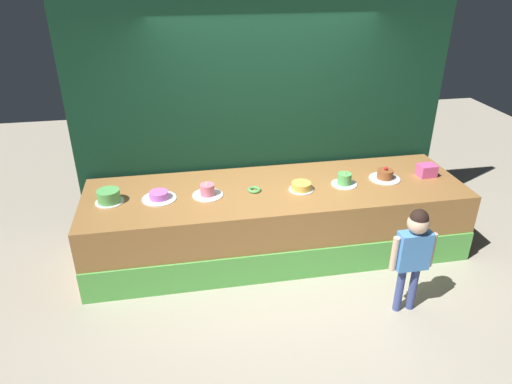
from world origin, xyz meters
TOP-DOWN VIEW (x-y plane):
  - ground_plane at (0.00, 0.00)m, footprint 12.00×12.00m
  - stage_platform at (0.00, 0.60)m, footprint 4.14×1.23m
  - curtain_backdrop at (0.00, 1.31)m, footprint 4.34×0.08m
  - child_figure at (0.99, -0.63)m, footprint 0.42×0.19m
  - pink_box at (1.76, 0.60)m, footprint 0.20×0.16m
  - donut at (-0.25, 0.57)m, footprint 0.14×0.14m
  - cake_far_left at (-1.76, 0.60)m, footprint 0.29×0.29m
  - cake_left at (-1.26, 0.58)m, footprint 0.36×0.36m
  - cake_center_left at (-0.75, 0.56)m, footprint 0.32×0.32m
  - cake_center_right at (0.25, 0.51)m, footprint 0.27×0.27m
  - cake_right at (0.75, 0.55)m, footprint 0.28×0.28m
  - cake_far_right at (1.26, 0.61)m, footprint 0.35×0.35m

SIDE VIEW (x-z plane):
  - ground_plane at x=0.00m, z-range 0.00..0.00m
  - stage_platform at x=0.00m, z-range 0.00..0.78m
  - child_figure at x=0.99m, z-range 0.16..1.25m
  - donut at x=-0.25m, z-range 0.78..0.81m
  - cake_left at x=-1.26m, z-range 0.77..0.86m
  - cake_center_right at x=0.25m, z-range 0.76..0.89m
  - cake_far_right at x=1.26m, z-range 0.75..0.90m
  - cake_center_left at x=-0.75m, z-range 0.75..0.91m
  - cake_right at x=0.75m, z-range 0.75..0.93m
  - cake_far_left at x=-1.76m, z-range 0.78..0.91m
  - pink_box at x=1.76m, z-range 0.78..0.92m
  - curtain_backdrop at x=0.00m, z-range 0.00..2.93m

